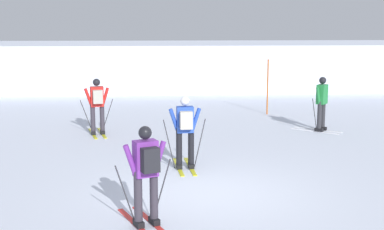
# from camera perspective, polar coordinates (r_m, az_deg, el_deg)

# --- Properties ---
(ground_plane) EXTENTS (120.00, 120.00, 0.00)m
(ground_plane) POSITION_cam_1_polar(r_m,az_deg,el_deg) (10.88, 1.83, -8.26)
(ground_plane) COLOR silver
(far_snow_ridge) EXTENTS (80.00, 7.30, 2.30)m
(far_snow_ridge) POSITION_cam_1_polar(r_m,az_deg,el_deg) (28.55, -1.61, 5.35)
(far_snow_ridge) COLOR silver
(far_snow_ridge) RESTS_ON ground
(skier_red) EXTENTS (0.98, 1.64, 1.71)m
(skier_red) POSITION_cam_1_polar(r_m,az_deg,el_deg) (16.41, -10.02, 1.18)
(skier_red) COLOR gold
(skier_red) RESTS_ON ground
(skier_purple) EXTENTS (0.97, 1.62, 1.71)m
(skier_purple) POSITION_cam_1_polar(r_m,az_deg,el_deg) (8.91, -4.88, -5.97)
(skier_purple) COLOR red
(skier_purple) RESTS_ON ground
(skier_green) EXTENTS (1.47, 1.30, 1.71)m
(skier_green) POSITION_cam_1_polar(r_m,az_deg,el_deg) (17.18, 13.56, 1.31)
(skier_green) COLOR silver
(skier_green) RESTS_ON ground
(skier_blue) EXTENTS (1.00, 1.62, 1.71)m
(skier_blue) POSITION_cam_1_polar(r_m,az_deg,el_deg) (12.36, -0.73, -1.47)
(skier_blue) COLOR gold
(skier_blue) RESTS_ON ground
(trail_marker_pole) EXTENTS (0.05, 0.05, 2.03)m
(trail_marker_pole) POSITION_cam_1_polar(r_m,az_deg,el_deg) (20.01, 8.02, 2.96)
(trail_marker_pole) COLOR #C65614
(trail_marker_pole) RESTS_ON ground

